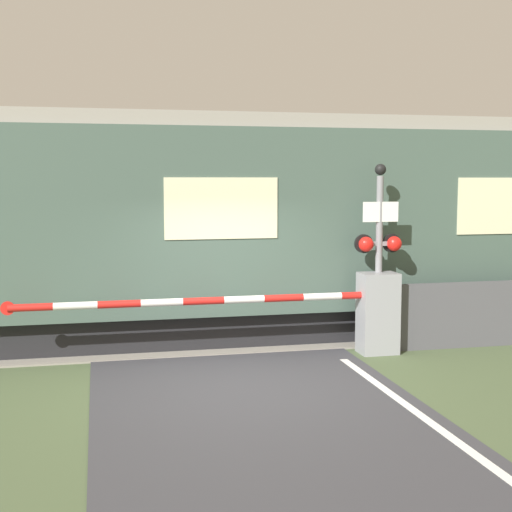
{
  "coord_description": "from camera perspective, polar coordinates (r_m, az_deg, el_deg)",
  "views": [
    {
      "loc": [
        -1.89,
        -9.2,
        2.78
      ],
      "look_at": [
        0.61,
        1.95,
        1.56
      ],
      "focal_mm": 50.0,
      "sensor_mm": 36.0,
      "label": 1
    }
  ],
  "objects": [
    {
      "name": "ground_plane",
      "position": [
        9.79,
        -0.99,
        -10.37
      ],
      "size": [
        80.0,
        80.0,
        0.0
      ],
      "primitive_type": "plane",
      "color": "#475638"
    },
    {
      "name": "track_bed",
      "position": [
        12.93,
        -3.95,
        -6.21
      ],
      "size": [
        36.0,
        3.2,
        0.13
      ],
      "color": "gray",
      "rests_on": "ground_plane"
    },
    {
      "name": "train",
      "position": [
        12.66,
        -3.89,
        2.45
      ],
      "size": [
        18.03,
        2.91,
        3.86
      ],
      "color": "black",
      "rests_on": "ground_plane"
    },
    {
      "name": "crossing_barrier",
      "position": [
        11.44,
        7.54,
        -4.39
      ],
      "size": [
        6.04,
        0.44,
        1.3
      ],
      "color": "gray",
      "rests_on": "ground_plane"
    },
    {
      "name": "signal_post",
      "position": [
        11.56,
        9.84,
        0.83
      ],
      "size": [
        0.78,
        0.26,
        3.03
      ],
      "color": "gray",
      "rests_on": "ground_plane"
    },
    {
      "name": "roadside_fence",
      "position": [
        12.71,
        19.3,
        -4.33
      ],
      "size": [
        4.38,
        0.06,
        1.1
      ],
      "color": "#4C4C51",
      "rests_on": "ground_plane"
    }
  ]
}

